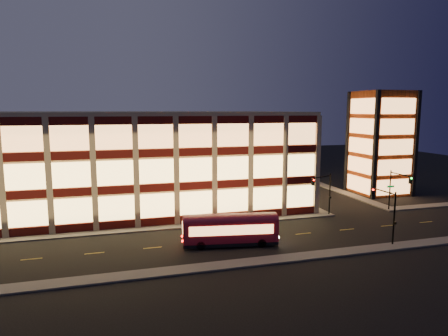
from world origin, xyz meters
name	(u,v)px	position (x,y,z in m)	size (l,w,h in m)	color
ground	(164,230)	(0.00, 0.00, 0.00)	(200.00, 200.00, 0.00)	black
sidewalk_office_south	(138,229)	(-3.00, 1.00, 0.07)	(54.00, 2.00, 0.15)	#514F4C
sidewalk_office_east	(279,192)	(23.00, 17.00, 0.07)	(2.00, 30.00, 0.15)	#514F4C
sidewalk_tower_south	(424,206)	(40.00, 1.00, 0.07)	(14.00, 2.00, 0.15)	#514F4C
sidewalk_tower_west	(333,189)	(34.00, 17.00, 0.07)	(2.00, 30.00, 0.15)	#514F4C
sidewalk_near	(182,270)	(0.00, -13.00, 0.07)	(100.00, 2.00, 0.15)	#514F4C
office_building	(130,157)	(-2.91, 16.91, 7.25)	(50.45, 30.45, 14.50)	tan
stair_tower	(380,143)	(39.95, 11.95, 8.99)	(8.60, 8.60, 18.00)	#8C3814
traffic_signal_far	(324,188)	(22.21, 0.24, 4.11)	(3.79, 1.87, 6.00)	black
traffic_signal_right	(397,185)	(33.50, -0.62, 4.10)	(1.20, 4.37, 6.00)	black
traffic_signal_near	(386,206)	(23.50, -11.03, 4.13)	(0.32, 4.45, 6.00)	black
trolley_bus	(230,228)	(6.34, -7.41, 1.94)	(10.63, 4.18, 3.51)	maroon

